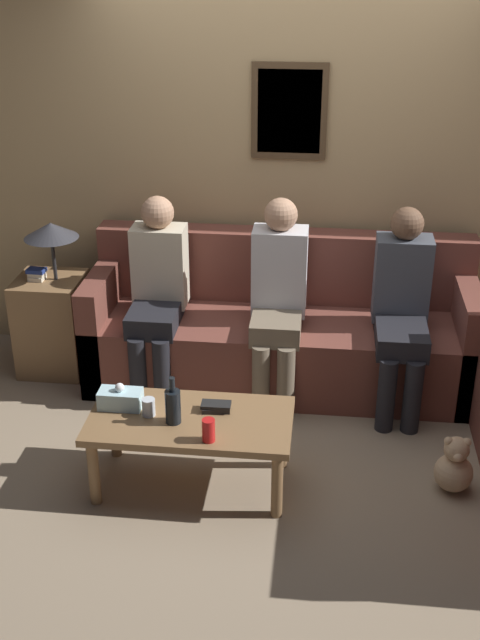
% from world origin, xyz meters
% --- Properties ---
extents(ground_plane, '(16.00, 16.00, 0.00)m').
position_xyz_m(ground_plane, '(0.00, 0.00, 0.00)').
color(ground_plane, gray).
extents(wall_back, '(9.00, 0.08, 2.60)m').
position_xyz_m(wall_back, '(0.00, 0.91, 1.30)').
color(wall_back, tan).
rests_on(wall_back, ground_plane).
extents(couch_main, '(2.49, 0.80, 0.95)m').
position_xyz_m(couch_main, '(0.00, 0.48, 0.34)').
color(couch_main, brown).
rests_on(couch_main, ground_plane).
extents(coffee_table, '(1.07, 0.55, 0.42)m').
position_xyz_m(coffee_table, '(-0.40, -0.74, 0.36)').
color(coffee_table, olive).
rests_on(coffee_table, ground_plane).
extents(side_table_with_lamp, '(0.45, 0.43, 1.05)m').
position_xyz_m(side_table_with_lamp, '(-1.53, 0.44, 0.39)').
color(side_table_with_lamp, olive).
rests_on(side_table_with_lamp, ground_plane).
extents(wine_bottle, '(0.08, 0.08, 0.26)m').
position_xyz_m(wine_bottle, '(-0.47, -0.79, 0.52)').
color(wine_bottle, black).
rests_on(wine_bottle, coffee_table).
extents(drinking_glass, '(0.07, 0.07, 0.10)m').
position_xyz_m(drinking_glass, '(-0.61, -0.74, 0.47)').
color(drinking_glass, silver).
rests_on(drinking_glass, coffee_table).
extents(book_stack, '(0.16, 0.10, 0.05)m').
position_xyz_m(book_stack, '(-0.27, -0.65, 0.45)').
color(book_stack, black).
rests_on(book_stack, coffee_table).
extents(soda_can, '(0.07, 0.07, 0.12)m').
position_xyz_m(soda_can, '(-0.27, -0.93, 0.48)').
color(soda_can, red).
rests_on(soda_can, coffee_table).
extents(tissue_box, '(0.23, 0.12, 0.15)m').
position_xyz_m(tissue_box, '(-0.78, -0.68, 0.48)').
color(tissue_box, silver).
rests_on(tissue_box, coffee_table).
extents(person_left, '(0.34, 0.59, 1.25)m').
position_xyz_m(person_left, '(-0.78, 0.34, 0.68)').
color(person_left, black).
rests_on(person_left, ground_plane).
extents(person_middle, '(0.34, 0.57, 1.27)m').
position_xyz_m(person_middle, '(-0.01, 0.31, 0.70)').
color(person_middle, '#756651').
rests_on(person_middle, ground_plane).
extents(person_right, '(0.34, 0.65, 1.25)m').
position_xyz_m(person_right, '(0.75, 0.27, 0.68)').
color(person_right, black).
rests_on(person_right, ground_plane).
extents(teddy_bear, '(0.21, 0.21, 0.33)m').
position_xyz_m(teddy_bear, '(1.01, -0.63, 0.14)').
color(teddy_bear, tan).
rests_on(teddy_bear, ground_plane).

